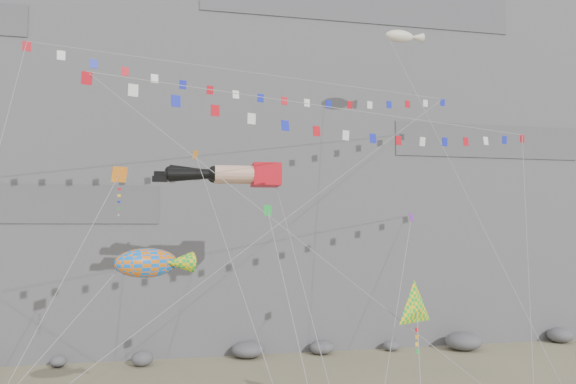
# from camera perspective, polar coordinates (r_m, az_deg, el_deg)

# --- Properties ---
(cliff) EXTENTS (80.00, 28.00, 50.00)m
(cliff) POSITION_cam_1_polar(r_m,az_deg,el_deg) (61.51, -5.97, 10.29)
(cliff) COLOR slate
(cliff) RESTS_ON ground
(talus_boulders) EXTENTS (60.00, 3.00, 1.20)m
(talus_boulders) POSITION_cam_1_polar(r_m,az_deg,el_deg) (45.80, -4.08, -15.72)
(talus_boulders) COLOR slate
(talus_boulders) RESTS_ON ground
(legs_kite) EXTENTS (8.15, 16.11, 19.89)m
(legs_kite) POSITION_cam_1_polar(r_m,az_deg,el_deg) (35.53, -5.77, 1.75)
(legs_kite) COLOR red
(legs_kite) RESTS_ON ground
(flag_banner_upper) EXTENTS (30.87, 18.08, 29.56)m
(flag_banner_upper) POSITION_cam_1_polar(r_m,az_deg,el_deg) (39.22, -1.61, 11.72)
(flag_banner_upper) COLOR red
(flag_banner_upper) RESTS_ON ground
(flag_banner_lower) EXTENTS (28.15, 10.55, 19.34)m
(flag_banner_lower) POSITION_cam_1_polar(r_m,az_deg,el_deg) (32.50, 7.29, 8.10)
(flag_banner_lower) COLOR red
(flag_banner_lower) RESTS_ON ground
(harlequin_kite) EXTENTS (6.45, 6.65, 15.13)m
(harlequin_kite) POSITION_cam_1_polar(r_m,az_deg,el_deg) (30.29, -16.82, 1.61)
(harlequin_kite) COLOR red
(harlequin_kite) RESTS_ON ground
(fish_windsock) EXTENTS (10.26, 4.40, 12.08)m
(fish_windsock) POSITION_cam_1_polar(r_m,az_deg,el_deg) (27.55, -14.22, -7.02)
(fish_windsock) COLOR orange
(fish_windsock) RESTS_ON ground
(delta_kite) EXTENTS (2.98, 4.98, 8.39)m
(delta_kite) POSITION_cam_1_polar(r_m,az_deg,el_deg) (27.07, 12.94, -11.49)
(delta_kite) COLOR yellow
(delta_kite) RESTS_ON ground
(blimp_windsock) EXTENTS (5.04, 15.14, 28.60)m
(blimp_windsock) POSITION_cam_1_polar(r_m,az_deg,el_deg) (44.42, 11.29, 15.16)
(blimp_windsock) COLOR beige
(blimp_windsock) RESTS_ON ground
(small_kite_a) EXTENTS (4.54, 13.23, 19.66)m
(small_kite_a) POSITION_cam_1_polar(r_m,az_deg,el_deg) (34.76, -9.24, 3.35)
(small_kite_a) COLOR orange
(small_kite_a) RESTS_ON ground
(small_kite_b) EXTENTS (6.55, 9.24, 14.96)m
(small_kite_b) POSITION_cam_1_polar(r_m,az_deg,el_deg) (34.31, 12.39, -2.79)
(small_kite_b) COLOR purple
(small_kite_b) RESTS_ON ground
(small_kite_c) EXTENTS (2.10, 7.16, 12.82)m
(small_kite_c) POSITION_cam_1_polar(r_m,az_deg,el_deg) (28.21, -2.03, -2.16)
(small_kite_c) COLOR green
(small_kite_c) RESTS_ON ground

